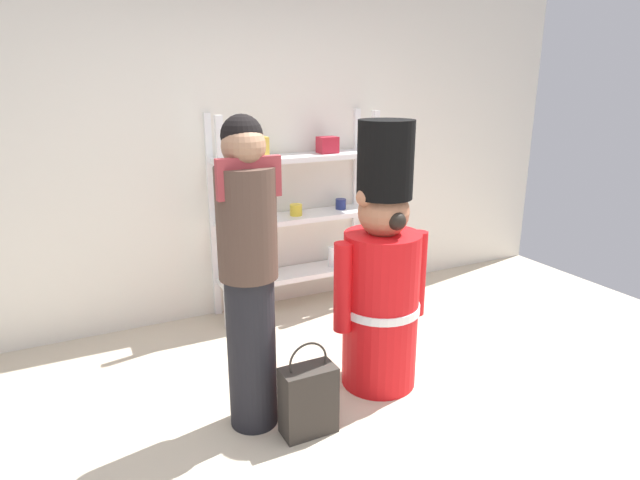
% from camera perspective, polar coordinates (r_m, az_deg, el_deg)
% --- Properties ---
extents(ground_plane, '(6.40, 6.40, 0.00)m').
position_cam_1_polar(ground_plane, '(2.93, 5.56, -22.53)').
color(ground_plane, beige).
extents(back_wall, '(6.40, 0.12, 2.60)m').
position_cam_1_polar(back_wall, '(4.32, -9.74, 9.12)').
color(back_wall, silver).
rests_on(back_wall, ground_plane).
extents(merchandise_shelf, '(1.33, 0.35, 1.60)m').
position_cam_1_polar(merchandise_shelf, '(4.37, -2.59, 2.85)').
color(merchandise_shelf, white).
rests_on(merchandise_shelf, ground_plane).
extents(teddy_bear_guard, '(0.64, 0.48, 1.63)m').
position_cam_1_polar(teddy_bear_guard, '(3.28, 6.47, -4.03)').
color(teddy_bear_guard, red).
rests_on(teddy_bear_guard, ground_plane).
extents(person_shopper, '(0.32, 0.31, 1.69)m').
position_cam_1_polar(person_shopper, '(2.82, -7.53, -3.19)').
color(person_shopper, black).
rests_on(person_shopper, ground_plane).
extents(shopping_bag, '(0.30, 0.16, 0.54)m').
position_cam_1_polar(shopping_bag, '(3.02, -1.23, -16.39)').
color(shopping_bag, '#332D28').
rests_on(shopping_bag, ground_plane).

